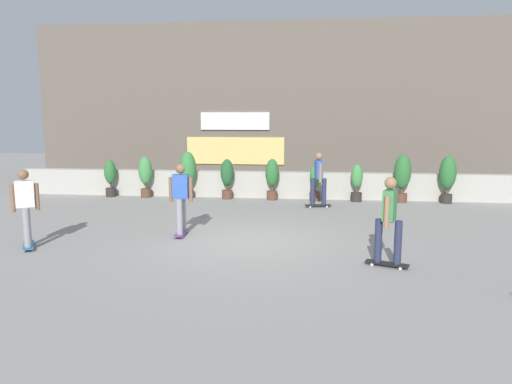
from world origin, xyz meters
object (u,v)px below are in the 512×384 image
at_px(potted_plant_5, 315,182).
at_px(potted_plant_8, 448,176).
at_px(potted_plant_2, 188,171).
at_px(potted_plant_6, 357,181).
at_px(potted_plant_0, 110,176).
at_px(skater_mid_plaza, 25,205).
at_px(potted_plant_1, 145,174).
at_px(potted_plant_3, 227,176).
at_px(skater_by_wall_left, 389,218).
at_px(skater_foreground, 181,196).
at_px(skater_far_left, 319,177).
at_px(potted_plant_7, 402,174).
at_px(potted_plant_4, 272,177).

distance_m(potted_plant_5, potted_plant_8, 4.24).
bearing_deg(potted_plant_2, potted_plant_6, 0.00).
distance_m(potted_plant_0, skater_mid_plaza, 6.67).
height_order(potted_plant_1, potted_plant_8, potted_plant_8).
bearing_deg(potted_plant_5, potted_plant_3, 180.00).
bearing_deg(skater_mid_plaza, skater_by_wall_left, -3.38).
relative_size(potted_plant_2, skater_by_wall_left, 0.94).
bearing_deg(skater_by_wall_left, skater_foreground, 157.12).
bearing_deg(potted_plant_2, potted_plant_0, -180.00).
height_order(potted_plant_5, potted_plant_8, potted_plant_8).
height_order(potted_plant_2, skater_foreground, skater_foreground).
height_order(potted_plant_8, skater_far_left, skater_far_left).
bearing_deg(potted_plant_6, potted_plant_3, -180.00).
xyz_separation_m(potted_plant_8, skater_foreground, (-7.40, -5.14, 0.04)).
relative_size(potted_plant_6, potted_plant_7, 0.79).
distance_m(potted_plant_6, potted_plant_7, 1.48).
bearing_deg(potted_plant_6, potted_plant_7, -0.00).
bearing_deg(potted_plant_1, skater_mid_plaza, -92.51).
height_order(potted_plant_2, potted_plant_5, potted_plant_2).
relative_size(potted_plant_1, skater_mid_plaza, 0.84).
relative_size(skater_mid_plaza, skater_foreground, 1.00).
height_order(potted_plant_4, skater_by_wall_left, skater_by_wall_left).
bearing_deg(potted_plant_5, potted_plant_0, -180.00).
distance_m(potted_plant_7, potted_plant_8, 1.42).
bearing_deg(potted_plant_3, potted_plant_2, 180.00).
relative_size(potted_plant_0, potted_plant_8, 0.84).
distance_m(potted_plant_0, potted_plant_5, 7.12).
height_order(potted_plant_0, potted_plant_8, potted_plant_8).
bearing_deg(potted_plant_3, skater_far_left, -20.99).
height_order(potted_plant_0, skater_by_wall_left, skater_by_wall_left).
height_order(potted_plant_1, potted_plant_6, potted_plant_1).
bearing_deg(potted_plant_8, skater_foreground, -145.18).
height_order(potted_plant_0, potted_plant_2, potted_plant_2).
relative_size(potted_plant_0, potted_plant_7, 0.82).
bearing_deg(potted_plant_4, potted_plant_2, 180.00).
distance_m(potted_plant_3, potted_plant_6, 4.34).
xyz_separation_m(potted_plant_7, skater_by_wall_left, (-1.52, -7.03, 0.02)).
relative_size(skater_mid_plaza, skater_by_wall_left, 1.00).
distance_m(skater_far_left, skater_by_wall_left, 5.97).
xyz_separation_m(potted_plant_4, skater_far_left, (1.53, -1.18, 0.15)).
relative_size(potted_plant_0, potted_plant_6, 1.04).
bearing_deg(potted_plant_7, potted_plant_3, 180.00).
distance_m(potted_plant_4, skater_by_wall_left, 7.54).
xyz_separation_m(potted_plant_0, potted_plant_4, (5.68, 0.00, 0.07)).
xyz_separation_m(potted_plant_5, potted_plant_6, (1.36, 0.00, 0.04)).
xyz_separation_m(potted_plant_0, skater_foreground, (3.96, -5.14, 0.23)).
bearing_deg(potted_plant_7, potted_plant_2, 180.00).
relative_size(potted_plant_3, potted_plant_4, 0.98).
bearing_deg(potted_plant_1, potted_plant_4, 0.00).
distance_m(potted_plant_0, potted_plant_3, 4.14).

